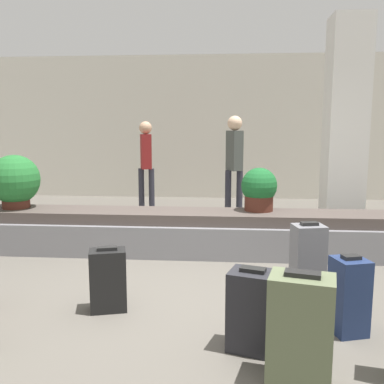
{
  "coord_description": "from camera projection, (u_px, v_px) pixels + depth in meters",
  "views": [
    {
      "loc": [
        0.44,
        -3.85,
        1.63
      ],
      "look_at": [
        0.0,
        1.55,
        0.8
      ],
      "focal_mm": 40.0,
      "sensor_mm": 36.0,
      "label": 1
    }
  ],
  "objects": [
    {
      "name": "ground_plane",
      "position": [
        179.0,
        299.0,
        4.07
      ],
      "size": [
        18.0,
        18.0,
        0.0
      ],
      "primitive_type": "plane",
      "color": "#59544C"
    },
    {
      "name": "back_wall",
      "position": [
        208.0,
        128.0,
        9.66
      ],
      "size": [
        18.0,
        0.06,
        3.2
      ],
      "color": "beige",
      "rests_on": "ground_plane"
    },
    {
      "name": "carousel",
      "position": [
        192.0,
        233.0,
        5.56
      ],
      "size": [
        7.85,
        0.77,
        0.55
      ],
      "color": "gray",
      "rests_on": "ground_plane"
    },
    {
      "name": "pillar",
      "position": [
        345.0,
        128.0,
        6.31
      ],
      "size": [
        0.55,
        0.55,
        3.2
      ],
      "color": "silver",
      "rests_on": "ground_plane"
    },
    {
      "name": "suitcase_1",
      "position": [
        349.0,
        296.0,
        3.37
      ],
      "size": [
        0.31,
        0.32,
        0.64
      ],
      "rotation": [
        0.0,
        0.0,
        0.28
      ],
      "color": "navy",
      "rests_on": "ground_plane"
    },
    {
      "name": "suitcase_2",
      "position": [
        300.0,
        330.0,
        2.7
      ],
      "size": [
        0.45,
        0.36,
        0.74
      ],
      "rotation": [
        0.0,
        0.0,
        -0.24
      ],
      "color": "#5B6647",
      "rests_on": "ground_plane"
    },
    {
      "name": "suitcase_4",
      "position": [
        108.0,
        280.0,
        3.8
      ],
      "size": [
        0.36,
        0.29,
        0.58
      ],
      "rotation": [
        0.0,
        0.0,
        0.26
      ],
      "color": "black",
      "rests_on": "ground_plane"
    },
    {
      "name": "suitcase_6",
      "position": [
        308.0,
        264.0,
        3.95
      ],
      "size": [
        0.32,
        0.28,
        0.77
      ],
      "rotation": [
        0.0,
        0.0,
        0.2
      ],
      "color": "slate",
      "rests_on": "ground_plane"
    },
    {
      "name": "suitcase_7",
      "position": [
        252.0,
        310.0,
        3.12
      ],
      "size": [
        0.39,
        0.35,
        0.63
      ],
      "rotation": [
        0.0,
        0.0,
        -0.3
      ],
      "color": "#232328",
      "rests_on": "ground_plane"
    },
    {
      "name": "potted_plant_0",
      "position": [
        259.0,
        189.0,
        5.52
      ],
      "size": [
        0.46,
        0.46,
        0.56
      ],
      "color": "#4C2319",
      "rests_on": "carousel"
    },
    {
      "name": "potted_plant_1",
      "position": [
        15.0,
        181.0,
        5.69
      ],
      "size": [
        0.66,
        0.66,
        0.71
      ],
      "color": "#4C2319",
      "rests_on": "carousel"
    },
    {
      "name": "traveler_0",
      "position": [
        146.0,
        158.0,
        8.17
      ],
      "size": [
        0.31,
        0.36,
        1.72
      ],
      "rotation": [
        0.0,
        0.0,
        -1.26
      ],
      "color": "#282833",
      "rests_on": "ground_plane"
    },
    {
      "name": "traveler_1",
      "position": [
        234.0,
        157.0,
        7.43
      ],
      "size": [
        0.31,
        0.37,
        1.81
      ],
      "rotation": [
        0.0,
        0.0,
        2.03
      ],
      "color": "#282833",
      "rests_on": "ground_plane"
    }
  ]
}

